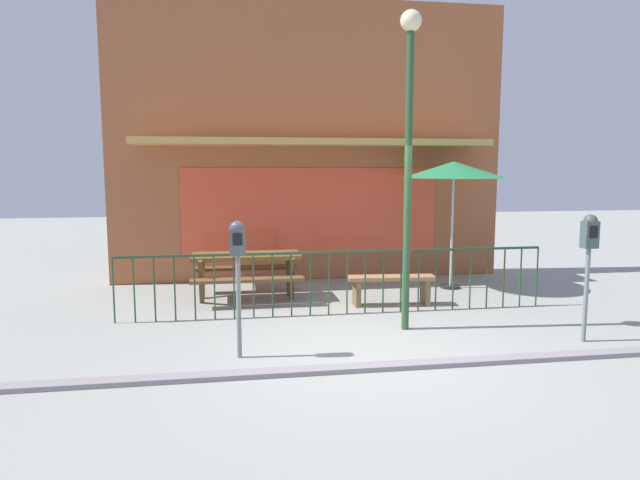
% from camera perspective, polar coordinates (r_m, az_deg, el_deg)
% --- Properties ---
extents(ground, '(40.00, 40.00, 0.00)m').
position_cam_1_polar(ground, '(6.88, 4.83, -11.42)').
color(ground, gray).
extents(pub_storefront, '(7.74, 1.47, 5.41)m').
position_cam_1_polar(pub_storefront, '(11.26, -1.02, 9.79)').
color(pub_storefront, brown).
rests_on(pub_storefront, ground).
extents(patio_fence_front, '(6.52, 0.04, 0.97)m').
position_cam_1_polar(patio_fence_front, '(8.48, 1.83, -3.18)').
color(patio_fence_front, '#23452C').
rests_on(patio_fence_front, ground).
extents(picnic_table_left, '(1.80, 1.36, 0.79)m').
position_cam_1_polar(picnic_table_left, '(9.51, -7.49, -2.38)').
color(picnic_table_left, brown).
rests_on(picnic_table_left, ground).
extents(patio_umbrella, '(1.85, 1.85, 2.32)m').
position_cam_1_polar(patio_umbrella, '(10.46, 13.41, 6.86)').
color(patio_umbrella, '#1F2627').
rests_on(patio_umbrella, ground).
extents(patio_bench, '(1.42, 0.43, 0.48)m').
position_cam_1_polar(patio_bench, '(9.14, 7.24, -4.43)').
color(patio_bench, '#A7724B').
rests_on(patio_bench, ground).
extents(parking_meter_near, '(0.18, 0.17, 1.63)m').
position_cam_1_polar(parking_meter_near, '(7.80, 25.64, -0.37)').
color(parking_meter_near, slate).
rests_on(parking_meter_near, ground).
extents(parking_meter_far, '(0.18, 0.17, 1.61)m').
position_cam_1_polar(parking_meter_far, '(6.49, -8.35, -1.28)').
color(parking_meter_far, slate).
rests_on(parking_meter_far, ground).
extents(street_lamp, '(0.28, 0.28, 4.23)m').
position_cam_1_polar(street_lamp, '(7.63, 9.01, 11.19)').
color(street_lamp, '#2B4F2D').
rests_on(street_lamp, ground).
extents(curb_edge, '(10.83, 0.20, 0.11)m').
position_cam_1_polar(curb_edge, '(6.40, 5.98, -12.89)').
color(curb_edge, gray).
rests_on(curb_edge, ground).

